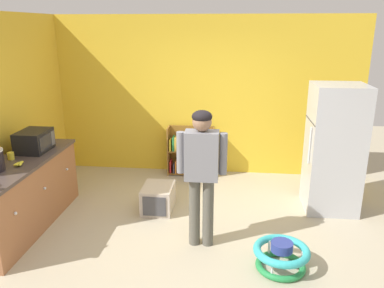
# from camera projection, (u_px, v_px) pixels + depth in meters

# --- Properties ---
(ground_plane) EXTENTS (12.00, 12.00, 0.00)m
(ground_plane) POSITION_uv_depth(u_px,v_px,m) (193.00, 237.00, 4.78)
(ground_plane) COLOR #B2A78C
(ground_plane) RESTS_ON ground
(back_wall) EXTENTS (5.20, 0.06, 2.70)m
(back_wall) POSITION_uv_depth(u_px,v_px,m) (207.00, 97.00, 6.60)
(back_wall) COLOR gold
(back_wall) RESTS_ON ground
(left_side_wall) EXTENTS (0.06, 2.99, 2.70)m
(left_side_wall) POSITION_uv_depth(u_px,v_px,m) (14.00, 112.00, 5.41)
(left_side_wall) COLOR gold
(left_side_wall) RESTS_ON ground
(kitchen_counter) EXTENTS (0.65, 2.07, 0.90)m
(kitchen_counter) POSITION_uv_depth(u_px,v_px,m) (22.00, 195.00, 4.89)
(kitchen_counter) COLOR #9B623F
(kitchen_counter) RESTS_ON ground
(refrigerator) EXTENTS (0.73, 0.68, 1.78)m
(refrigerator) POSITION_uv_depth(u_px,v_px,m) (334.00, 149.00, 5.30)
(refrigerator) COLOR #B7BABF
(refrigerator) RESTS_ON ground
(bookshelf) EXTENTS (0.80, 0.28, 0.85)m
(bookshelf) POSITION_uv_depth(u_px,v_px,m) (188.00, 153.00, 6.73)
(bookshelf) COLOR brown
(bookshelf) RESTS_ON ground
(standing_person) EXTENTS (0.57, 0.23, 1.64)m
(standing_person) POSITION_uv_depth(u_px,v_px,m) (202.00, 166.00, 4.35)
(standing_person) COLOR #56534A
(standing_person) RESTS_ON ground
(baby_walker) EXTENTS (0.60, 0.60, 0.32)m
(baby_walker) POSITION_uv_depth(u_px,v_px,m) (281.00, 256.00, 4.12)
(baby_walker) COLOR #258945
(baby_walker) RESTS_ON ground
(pet_carrier) EXTENTS (0.42, 0.55, 0.36)m
(pet_carrier) POSITION_uv_depth(u_px,v_px,m) (158.00, 198.00, 5.44)
(pet_carrier) COLOR #C0B2A4
(pet_carrier) RESTS_ON ground
(microwave) EXTENTS (0.37, 0.48, 0.28)m
(microwave) POSITION_uv_depth(u_px,v_px,m) (34.00, 141.00, 5.14)
(microwave) COLOR black
(microwave) RESTS_ON kitchen_counter
(banana_bunch) EXTENTS (0.12, 0.16, 0.04)m
(banana_bunch) POSITION_uv_depth(u_px,v_px,m) (20.00, 164.00, 4.63)
(banana_bunch) COLOR yellow
(banana_bunch) RESTS_ON kitchen_counter
(teal_cup) EXTENTS (0.08, 0.08, 0.09)m
(teal_cup) POSITION_uv_depth(u_px,v_px,m) (42.00, 140.00, 5.49)
(teal_cup) COLOR teal
(teal_cup) RESTS_ON kitchen_counter
(yellow_cup) EXTENTS (0.08, 0.08, 0.09)m
(yellow_cup) POSITION_uv_depth(u_px,v_px,m) (11.00, 156.00, 4.83)
(yellow_cup) COLOR yellow
(yellow_cup) RESTS_ON kitchen_counter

